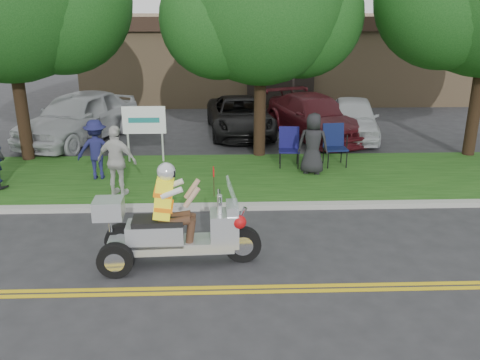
{
  "coord_description": "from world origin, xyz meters",
  "views": [
    {
      "loc": [
        -0.64,
        -7.92,
        4.54
      ],
      "look_at": [
        -0.28,
        2.0,
        1.08
      ],
      "focal_mm": 38.0,
      "sensor_mm": 36.0,
      "label": 1
    }
  ],
  "objects_px": {
    "lawn_chair_a": "(289,144)",
    "parked_car_mid": "(240,116)",
    "trike_scooter": "(171,230)",
    "lawn_chair_b": "(334,142)",
    "spectator_adult_right": "(117,161)",
    "parked_car_far_left": "(79,117)",
    "parked_car_right": "(315,117)",
    "parked_car_left": "(88,116)",
    "parked_car_far_right": "(353,118)"
  },
  "relations": [
    {
      "from": "lawn_chair_a",
      "to": "parked_car_mid",
      "type": "height_order",
      "value": "parked_car_mid"
    },
    {
      "from": "trike_scooter",
      "to": "lawn_chair_b",
      "type": "xyz_separation_m",
      "value": [
        4.16,
        5.66,
        0.09
      ]
    },
    {
      "from": "lawn_chair_b",
      "to": "spectator_adult_right",
      "type": "bearing_deg",
      "value": -163.0
    },
    {
      "from": "parked_car_far_left",
      "to": "spectator_adult_right",
      "type": "bearing_deg",
      "value": -44.47
    },
    {
      "from": "parked_car_far_left",
      "to": "lawn_chair_a",
      "type": "bearing_deg",
      "value": -3.59
    },
    {
      "from": "trike_scooter",
      "to": "parked_car_right",
      "type": "xyz_separation_m",
      "value": [
        4.24,
        9.3,
        0.05
      ]
    },
    {
      "from": "trike_scooter",
      "to": "parked_car_left",
      "type": "bearing_deg",
      "value": 109.27
    },
    {
      "from": "trike_scooter",
      "to": "parked_car_far_left",
      "type": "xyz_separation_m",
      "value": [
        -3.99,
        8.95,
        0.19
      ]
    },
    {
      "from": "lawn_chair_b",
      "to": "parked_car_mid",
      "type": "relative_size",
      "value": 0.25
    },
    {
      "from": "spectator_adult_right",
      "to": "parked_car_far_right",
      "type": "distance_m",
      "value": 9.22
    },
    {
      "from": "trike_scooter",
      "to": "lawn_chair_a",
      "type": "bearing_deg",
      "value": 60.83
    },
    {
      "from": "parked_car_far_left",
      "to": "lawn_chair_b",
      "type": "bearing_deg",
      "value": 0.38
    },
    {
      "from": "parked_car_right",
      "to": "parked_car_far_right",
      "type": "distance_m",
      "value": 1.35
    },
    {
      "from": "parked_car_far_right",
      "to": "parked_car_far_left",
      "type": "bearing_deg",
      "value": -168.15
    },
    {
      "from": "spectator_adult_right",
      "to": "parked_car_mid",
      "type": "bearing_deg",
      "value": -98.54
    },
    {
      "from": "lawn_chair_a",
      "to": "parked_car_mid",
      "type": "bearing_deg",
      "value": 111.18
    },
    {
      "from": "lawn_chair_b",
      "to": "parked_car_far_left",
      "type": "bearing_deg",
      "value": 153.15
    },
    {
      "from": "lawn_chair_a",
      "to": "parked_car_left",
      "type": "height_order",
      "value": "parked_car_left"
    },
    {
      "from": "lawn_chair_a",
      "to": "lawn_chair_b",
      "type": "height_order",
      "value": "lawn_chair_b"
    },
    {
      "from": "spectator_adult_right",
      "to": "parked_car_mid",
      "type": "height_order",
      "value": "spectator_adult_right"
    },
    {
      "from": "lawn_chair_a",
      "to": "parked_car_right",
      "type": "distance_m",
      "value": 3.93
    },
    {
      "from": "lawn_chair_b",
      "to": "parked_car_far_left",
      "type": "distance_m",
      "value": 8.79
    },
    {
      "from": "spectator_adult_right",
      "to": "parked_car_far_left",
      "type": "distance_m",
      "value": 6.09
    },
    {
      "from": "parked_car_left",
      "to": "parked_car_far_left",
      "type": "bearing_deg",
      "value": -95.29
    },
    {
      "from": "lawn_chair_b",
      "to": "spectator_adult_right",
      "type": "relative_size",
      "value": 0.68
    },
    {
      "from": "lawn_chair_a",
      "to": "lawn_chair_b",
      "type": "distance_m",
      "value": 1.31
    },
    {
      "from": "trike_scooter",
      "to": "parked_car_mid",
      "type": "xyz_separation_m",
      "value": [
        1.59,
        9.86,
        -0.02
      ]
    },
    {
      "from": "parked_car_left",
      "to": "parked_car_far_right",
      "type": "xyz_separation_m",
      "value": [
        9.5,
        -0.77,
        0.01
      ]
    },
    {
      "from": "trike_scooter",
      "to": "lawn_chair_b",
      "type": "relative_size",
      "value": 2.52
    },
    {
      "from": "parked_car_left",
      "to": "parked_car_mid",
      "type": "relative_size",
      "value": 0.89
    },
    {
      "from": "lawn_chair_b",
      "to": "parked_car_far_right",
      "type": "xyz_separation_m",
      "value": [
        1.42,
        3.49,
        -0.06
      ]
    },
    {
      "from": "parked_car_left",
      "to": "parked_car_right",
      "type": "xyz_separation_m",
      "value": [
        8.16,
        -0.62,
        0.03
      ]
    },
    {
      "from": "parked_car_far_right",
      "to": "parked_car_left",
      "type": "bearing_deg",
      "value": -173.94
    },
    {
      "from": "lawn_chair_a",
      "to": "parked_car_far_right",
      "type": "height_order",
      "value": "parked_car_far_right"
    },
    {
      "from": "lawn_chair_a",
      "to": "parked_car_far_left",
      "type": "relative_size",
      "value": 0.22
    },
    {
      "from": "lawn_chair_a",
      "to": "parked_car_right",
      "type": "bearing_deg",
      "value": 73.96
    },
    {
      "from": "spectator_adult_right",
      "to": "parked_car_right",
      "type": "bearing_deg",
      "value": -116.88
    },
    {
      "from": "spectator_adult_right",
      "to": "parked_car_mid",
      "type": "relative_size",
      "value": 0.37
    },
    {
      "from": "parked_car_far_right",
      "to": "parked_car_mid",
      "type": "bearing_deg",
      "value": -179.38
    },
    {
      "from": "lawn_chair_a",
      "to": "parked_car_left",
      "type": "relative_size",
      "value": 0.26
    },
    {
      "from": "parked_car_right",
      "to": "lawn_chair_b",
      "type": "bearing_deg",
      "value": -110.39
    },
    {
      "from": "trike_scooter",
      "to": "parked_car_far_left",
      "type": "height_order",
      "value": "trike_scooter"
    },
    {
      "from": "parked_car_right",
      "to": "parked_car_far_right",
      "type": "bearing_deg",
      "value": -25.58
    },
    {
      "from": "parked_car_far_left",
      "to": "parked_car_far_right",
      "type": "bearing_deg",
      "value": 23.58
    },
    {
      "from": "parked_car_left",
      "to": "lawn_chair_b",
      "type": "bearing_deg",
      "value": -29.3
    },
    {
      "from": "lawn_chair_a",
      "to": "parked_car_mid",
      "type": "relative_size",
      "value": 0.23
    },
    {
      "from": "parked_car_far_left",
      "to": "parked_car_mid",
      "type": "bearing_deg",
      "value": 31.6
    },
    {
      "from": "trike_scooter",
      "to": "parked_car_right",
      "type": "height_order",
      "value": "trike_scooter"
    },
    {
      "from": "spectator_adult_right",
      "to": "parked_car_mid",
      "type": "xyz_separation_m",
      "value": [
        3.19,
        6.5,
        -0.31
      ]
    },
    {
      "from": "lawn_chair_b",
      "to": "parked_car_mid",
      "type": "distance_m",
      "value": 4.92
    }
  ]
}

